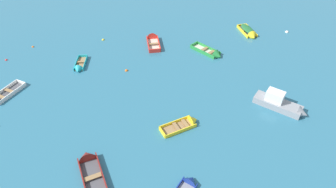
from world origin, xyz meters
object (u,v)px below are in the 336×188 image
object	(u,v)px
rowboat_yellow_foreground_center	(249,32)
mooring_buoy_near_foreground	(33,47)
rowboat_turquoise_back_row_center	(79,67)
rowboat_red_near_right	(153,40)
mooring_buoy_central	(103,40)
rowboat_yellow_far_left	(187,123)
mooring_buoy_midfield	(126,71)
mooring_buoy_trailing	(287,32)
rowboat_green_outer_right	(213,54)
rowboat_maroon_cluster_outer	(89,164)
motor_launch_grey_far_right	(281,104)
mooring_buoy_far_field	(6,60)
rowboat_deep_blue_center	(187,186)

from	to	relation	value
rowboat_yellow_foreground_center	mooring_buoy_near_foreground	bearing A→B (deg)	179.44
rowboat_turquoise_back_row_center	rowboat_yellow_foreground_center	size ratio (longest dim) A/B	0.84
rowboat_red_near_right	mooring_buoy_central	xyz separation A→B (m)	(-6.78, 1.22, -0.24)
rowboat_yellow_far_left	mooring_buoy_midfield	xyz separation A→B (m)	(-5.61, 9.57, -0.18)
rowboat_yellow_foreground_center	mooring_buoy_trailing	size ratio (longest dim) A/B	8.92
rowboat_green_outer_right	rowboat_red_near_right	distance (m)	8.57
rowboat_maroon_cluster_outer	mooring_buoy_trailing	size ratio (longest dim) A/B	9.94
mooring_buoy_near_foreground	rowboat_green_outer_right	bearing A→B (deg)	-12.07
mooring_buoy_midfield	rowboat_yellow_far_left	bearing A→B (deg)	-59.63
motor_launch_grey_far_right	rowboat_yellow_foreground_center	distance (m)	15.50
rowboat_yellow_far_left	rowboat_green_outer_right	size ratio (longest dim) A/B	0.90
mooring_buoy_near_foreground	mooring_buoy_central	distance (m)	9.24
rowboat_green_outer_right	rowboat_yellow_foreground_center	size ratio (longest dim) A/B	1.03
rowboat_maroon_cluster_outer	mooring_buoy_central	size ratio (longest dim) A/B	12.69
mooring_buoy_far_field	rowboat_green_outer_right	bearing A→B (deg)	-4.63
rowboat_deep_blue_center	mooring_buoy_near_foreground	xyz separation A→B (m)	(-16.71, 23.23, -0.15)
mooring_buoy_trailing	mooring_buoy_far_field	size ratio (longest dim) A/B	1.50
rowboat_green_outer_right	mooring_buoy_central	bearing A→B (deg)	157.94
rowboat_yellow_far_left	mooring_buoy_near_foreground	distance (m)	24.46
motor_launch_grey_far_right	mooring_buoy_midfield	size ratio (longest dim) A/B	12.79
rowboat_deep_blue_center	mooring_buoy_trailing	xyz separation A→B (m)	(18.80, 22.90, -0.15)
rowboat_red_near_right	motor_launch_grey_far_right	bearing A→B (deg)	-52.54
motor_launch_grey_far_right	mooring_buoy_trailing	xyz separation A→B (m)	(7.92, 15.29, -0.57)
rowboat_red_near_right	rowboat_deep_blue_center	bearing A→B (deg)	-88.19
rowboat_maroon_cluster_outer	rowboat_red_near_right	bearing A→B (deg)	70.72
rowboat_maroon_cluster_outer	mooring_buoy_midfield	world-z (taller)	rowboat_maroon_cluster_outer
mooring_buoy_central	rowboat_yellow_far_left	bearing A→B (deg)	-63.40
rowboat_yellow_far_left	motor_launch_grey_far_right	world-z (taller)	motor_launch_grey_far_right
mooring_buoy_midfield	mooring_buoy_far_field	size ratio (longest dim) A/B	1.18
mooring_buoy_near_foreground	mooring_buoy_trailing	size ratio (longest dim) A/B	0.66
rowboat_turquoise_back_row_center	mooring_buoy_central	size ratio (longest dim) A/B	9.53
mooring_buoy_trailing	mooring_buoy_midfield	size ratio (longest dim) A/B	1.27
rowboat_turquoise_back_row_center	rowboat_red_near_right	size ratio (longest dim) A/B	0.82
rowboat_maroon_cluster_outer	rowboat_yellow_far_left	bearing A→B (deg)	22.02
rowboat_deep_blue_center	rowboat_red_near_right	xyz separation A→B (m)	(-0.72, 22.74, 0.09)
motor_launch_grey_far_right	mooring_buoy_trailing	size ratio (longest dim) A/B	10.04
mooring_buoy_midfield	rowboat_deep_blue_center	bearing A→B (deg)	-74.74
rowboat_turquoise_back_row_center	mooring_buoy_midfield	xyz separation A→B (m)	(5.57, -1.21, -0.17)
rowboat_turquoise_back_row_center	rowboat_yellow_foreground_center	distance (m)	23.76
rowboat_red_near_right	mooring_buoy_near_foreground	xyz separation A→B (m)	(-15.99, 0.49, -0.24)
rowboat_yellow_far_left	mooring_buoy_trailing	bearing A→B (deg)	42.86
rowboat_turquoise_back_row_center	rowboat_red_near_right	bearing A→B (deg)	30.22
rowboat_deep_blue_center	rowboat_turquoise_back_row_center	bearing A→B (deg)	119.89
mooring_buoy_trailing	motor_launch_grey_far_right	bearing A→B (deg)	-117.38
rowboat_red_near_right	mooring_buoy_midfield	size ratio (longest dim) A/B	11.58
motor_launch_grey_far_right	mooring_buoy_central	world-z (taller)	motor_launch_grey_far_right
rowboat_maroon_cluster_outer	mooring_buoy_midfield	distance (m)	13.53
mooring_buoy_near_foreground	mooring_buoy_far_field	distance (m)	3.85
rowboat_yellow_far_left	motor_launch_grey_far_right	size ratio (longest dim) A/B	0.82
rowboat_deep_blue_center	rowboat_yellow_foreground_center	size ratio (longest dim) A/B	0.79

